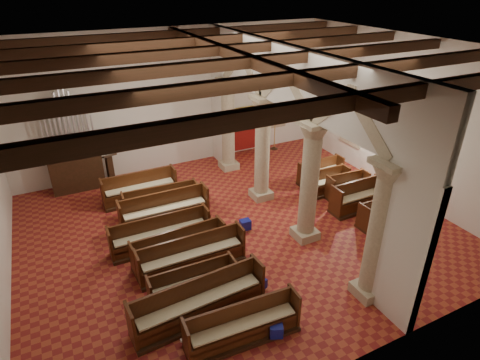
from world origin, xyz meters
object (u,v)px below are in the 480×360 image
object	(u,v)px
lectern	(110,170)
aisle_pew_0	(382,216)
pipe_organ	(74,158)
processional_banner	(275,133)
nave_pew_0	(243,329)

from	to	relation	value
lectern	aisle_pew_0	xyz separation A→B (m)	(7.89, -7.47, -0.23)
pipe_organ	processional_banner	xyz separation A→B (m)	(9.28, -0.01, -0.54)
pipe_organ	lectern	bearing A→B (deg)	-2.72
pipe_organ	processional_banner	bearing A→B (deg)	-0.04
pipe_organ	nave_pew_0	bearing A→B (deg)	-75.51
lectern	nave_pew_0	world-z (taller)	lectern
lectern	nave_pew_0	distance (m)	9.86
pipe_organ	aisle_pew_0	world-z (taller)	pipe_organ
processional_banner	nave_pew_0	xyz separation A→B (m)	(-6.74, -9.83, -0.49)
aisle_pew_0	processional_banner	bearing A→B (deg)	87.93
nave_pew_0	processional_banner	bearing A→B (deg)	58.64
processional_banner	aisle_pew_0	xyz separation A→B (m)	(-0.11, -7.52, -0.50)
processional_banner	nave_pew_0	distance (m)	11.93
lectern	nave_pew_0	xyz separation A→B (m)	(1.25, -9.77, -0.22)
lectern	processional_banner	bearing A→B (deg)	-13.98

